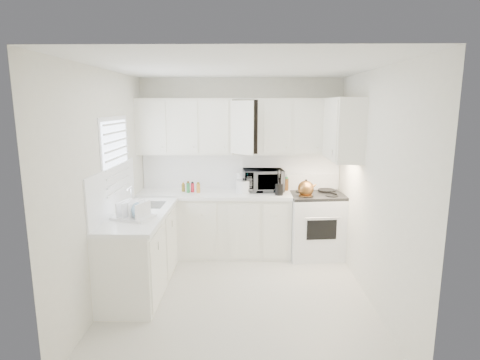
{
  "coord_description": "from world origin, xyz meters",
  "views": [
    {
      "loc": [
        0.08,
        -4.26,
        2.21
      ],
      "look_at": [
        0.0,
        0.7,
        1.25
      ],
      "focal_mm": 29.12,
      "sensor_mm": 36.0,
      "label": 1
    }
  ],
  "objects_px": {
    "microwave": "(263,178)",
    "dish_rack": "(133,209)",
    "utensil_crock": "(279,182)",
    "tea_kettle": "(306,187)",
    "rice_cooker": "(244,185)",
    "stove": "(315,216)"
  },
  "relations": [
    {
      "from": "tea_kettle",
      "to": "dish_rack",
      "type": "bearing_deg",
      "value": -141.27
    },
    {
      "from": "rice_cooker",
      "to": "utensil_crock",
      "type": "height_order",
      "value": "utensil_crock"
    },
    {
      "from": "stove",
      "to": "utensil_crock",
      "type": "relative_size",
      "value": 3.2
    },
    {
      "from": "microwave",
      "to": "rice_cooker",
      "type": "distance_m",
      "value": 0.33
    },
    {
      "from": "microwave",
      "to": "dish_rack",
      "type": "bearing_deg",
      "value": -142.72
    },
    {
      "from": "stove",
      "to": "utensil_crock",
      "type": "distance_m",
      "value": 0.78
    },
    {
      "from": "tea_kettle",
      "to": "microwave",
      "type": "xyz_separation_m",
      "value": [
        -0.59,
        0.31,
        0.08
      ]
    },
    {
      "from": "tea_kettle",
      "to": "utensil_crock",
      "type": "relative_size",
      "value": 0.75
    },
    {
      "from": "microwave",
      "to": "dish_rack",
      "type": "xyz_separation_m",
      "value": [
        -1.52,
        -1.47,
        -0.08
      ]
    },
    {
      "from": "utensil_crock",
      "to": "dish_rack",
      "type": "xyz_separation_m",
      "value": [
        -1.74,
        -1.19,
        -0.07
      ]
    },
    {
      "from": "microwave",
      "to": "rice_cooker",
      "type": "bearing_deg",
      "value": -161.51
    },
    {
      "from": "tea_kettle",
      "to": "rice_cooker",
      "type": "bearing_deg",
      "value": 178.45
    },
    {
      "from": "stove",
      "to": "rice_cooker",
      "type": "relative_size",
      "value": 5.56
    },
    {
      "from": "stove",
      "to": "microwave",
      "type": "relative_size",
      "value": 2.07
    },
    {
      "from": "stove",
      "to": "microwave",
      "type": "distance_m",
      "value": 0.96
    },
    {
      "from": "rice_cooker",
      "to": "dish_rack",
      "type": "height_order",
      "value": "dish_rack"
    },
    {
      "from": "stove",
      "to": "tea_kettle",
      "type": "distance_m",
      "value": 0.53
    },
    {
      "from": "stove",
      "to": "utensil_crock",
      "type": "bearing_deg",
      "value": -173.25
    },
    {
      "from": "utensil_crock",
      "to": "dish_rack",
      "type": "relative_size",
      "value": 0.9
    },
    {
      "from": "microwave",
      "to": "utensil_crock",
      "type": "distance_m",
      "value": 0.35
    },
    {
      "from": "rice_cooker",
      "to": "tea_kettle",
      "type": "bearing_deg",
      "value": -12.6
    },
    {
      "from": "microwave",
      "to": "dish_rack",
      "type": "height_order",
      "value": "microwave"
    }
  ]
}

